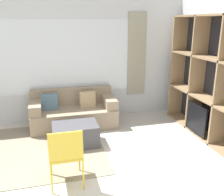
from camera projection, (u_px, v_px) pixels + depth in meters
name	position (u px, v px, depth m)	size (l,w,h in m)	color
wall_back	(63.00, 61.00, 5.51)	(6.76, 0.11, 2.70)	silver
wall_right	(218.00, 67.00, 4.76)	(0.07, 4.19, 2.70)	silver
area_rug	(22.00, 151.00, 4.38)	(2.83, 2.17, 0.01)	gray
shelving_unit	(212.00, 81.00, 4.69)	(0.37, 2.45, 2.32)	#232328
couch_main	(73.00, 112.00, 5.42)	(1.79, 0.83, 0.77)	gray
ottoman	(75.00, 135.00, 4.56)	(0.81, 0.55, 0.41)	#47474C
folding_chair	(66.00, 152.00, 3.32)	(0.44, 0.46, 0.86)	gold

